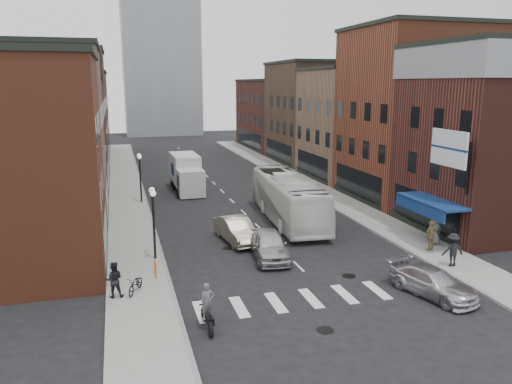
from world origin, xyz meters
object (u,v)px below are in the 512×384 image
Objects in this scene: curb_car at (433,282)px; ped_right_b at (431,236)px; transit_bus at (288,198)px; sedan_left_far at (237,230)px; motorcycle_rider at (208,308)px; sedan_left_near at (269,245)px; billboard_sign at (450,149)px; ped_right_c at (435,229)px; box_truck at (186,174)px; streetlamp_near at (153,210)px; ped_left_solo at (114,280)px; ped_right_a at (453,250)px; parked_bicycle at (136,284)px; streetlamp_far at (140,169)px; bike_rack at (155,269)px.

ped_right_b reaches higher than curb_car.
transit_bus reaches higher than sedan_left_far.
motorcycle_rider is 0.43× the size of sedan_left_near.
ped_right_c is at bearing 70.73° from billboard_sign.
transit_bus is at bearing -69.30° from ped_right_b.
sedan_left_near is (1.93, -19.30, -0.82)m from box_truck.
transit_bus is at bearing 30.86° from streetlamp_near.
box_truck is at bearing -102.86° from ped_left_solo.
box_truck is 15.92m from sedan_left_far.
ped_left_solo is at bearing 2.28° from ped_right_a.
parked_bicycle is 17.93m from ped_right_c.
box_truck is 19.42m from sedan_left_near.
ped_right_a is at bearing -179.41° from ped_left_solo.
curb_car is at bearing -129.62° from billboard_sign.
ped_right_a is 3.74m from ped_right_c.
ped_left_solo is (-0.95, -0.28, 0.43)m from parked_bicycle.
ped_right_b is (-0.41, 0.52, -5.09)m from billboard_sign.
transit_bus is 7.11× the size of ped_left_solo.
ped_right_b is at bearing -47.46° from streetlamp_far.
billboard_sign is 16.68m from streetlamp_near.
ped_left_solo is at bearing -114.90° from streetlamp_near.
ped_right_b is at bearing -171.25° from ped_left_solo.
streetlamp_far is 18.97m from ped_left_solo.
sedan_left_near is (6.24, -1.30, -2.12)m from streetlamp_near.
curb_car is at bearing -34.21° from streetlamp_near.
ped_right_c is at bearing 15.93° from motorcycle_rider.
ped_right_c is at bearing -106.29° from ped_right_a.
bike_rack is 0.43× the size of ped_right_c.
ped_right_c is (17.75, 2.46, 0.51)m from parked_bicycle.
bike_rack is at bearing -103.44° from box_truck.
parked_bicycle is (-11.12, -10.36, -1.11)m from transit_bus.
streetlamp_near is 0.89× the size of sedan_left_near.
ped_right_c reaches higher than parked_bicycle.
streetlamp_near reaches higher than ped_right_a.
streetlamp_far is 2.63× the size of parked_bicycle.
ped_right_a is at bearing -44.96° from sedan_left_far.
streetlamp_near is at bearing -145.05° from transit_bus.
bike_rack is 0.18× the size of sedan_left_far.
bike_rack is at bearing -161.19° from sedan_left_near.
streetlamp_far is 5.14× the size of bike_rack.
streetlamp_near is 11.57m from transit_bus.
box_truck reaches higher than curb_car.
ped_right_c is (4.42, 6.21, 0.43)m from curb_car.
billboard_sign is 0.90× the size of streetlamp_far.
curb_car is at bearing -43.27° from sedan_left_near.
ped_right_a is 2.55m from ped_right_b.
transit_bus is (9.87, -8.10, -1.25)m from streetlamp_far.
parked_bicycle is at bearing 114.51° from motorcycle_rider.
streetlamp_far is at bearing 102.30° from curb_car.
bike_rack is 2.05m from parked_bicycle.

